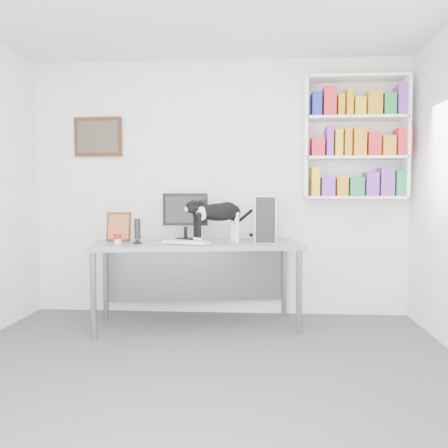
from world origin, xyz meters
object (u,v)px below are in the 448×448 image
object	(u,v)px
desk	(197,284)
cat	(218,222)
monitor	(185,216)
keyboard	(186,242)
leaning_print	(119,226)
speaker	(137,231)
soup_can	(118,239)
bookshelf	(355,138)
pc_tower	(266,219)

from	to	relation	value
desk	cat	bearing A→B (deg)	-28.20
desk	monitor	bearing A→B (deg)	113.58
keyboard	leaning_print	distance (m)	0.76
speaker	soup_can	bearing A→B (deg)	-163.64
leaning_print	soup_can	xyz separation A→B (m)	(0.09, -0.35, -0.10)
keyboard	leaning_print	size ratio (longest dim) A/B	1.45
bookshelf	pc_tower	world-z (taller)	bookshelf
speaker	desk	bearing A→B (deg)	-3.93
bookshelf	desk	size ratio (longest dim) A/B	0.63
desk	keyboard	distance (m)	0.46
keyboard	cat	world-z (taller)	cat
monitor	keyboard	world-z (taller)	monitor
keyboard	pc_tower	size ratio (longest dim) A/B	0.97
monitor	speaker	distance (m)	0.56
keyboard	pc_tower	distance (m)	0.83
bookshelf	keyboard	world-z (taller)	bookshelf
monitor	speaker	world-z (taller)	monitor
leaning_print	cat	xyz separation A→B (m)	(1.00, -0.16, 0.05)
pc_tower	leaning_print	xyz separation A→B (m)	(-1.45, -0.08, -0.07)
bookshelf	keyboard	bearing A→B (deg)	-160.86
speaker	bookshelf	bearing A→B (deg)	-4.75
speaker	pc_tower	bearing A→B (deg)	-5.04
monitor	keyboard	xyz separation A→B (m)	(0.07, -0.39, -0.23)
desk	monitor	world-z (taller)	monitor
pc_tower	speaker	world-z (taller)	pc_tower
pc_tower	leaning_print	world-z (taller)	pc_tower
cat	keyboard	bearing A→B (deg)	165.47
monitor	soup_can	distance (m)	0.77
pc_tower	bookshelf	bearing A→B (deg)	16.71
keyboard	soup_can	distance (m)	0.63
keyboard	leaning_print	world-z (taller)	leaning_print
bookshelf	monitor	size ratio (longest dim) A/B	2.57
desk	soup_can	distance (m)	0.88
soup_can	cat	size ratio (longest dim) A/B	0.15
monitor	keyboard	bearing A→B (deg)	-82.53
speaker	leaning_print	xyz separation A→B (m)	(-0.25, 0.23, 0.03)
monitor	desk	bearing A→B (deg)	-59.85
cat	bookshelf	bearing A→B (deg)	-12.45
speaker	cat	size ratio (longest dim) A/B	0.38
keyboard	cat	distance (m)	0.35
keyboard	pc_tower	xyz separation A→B (m)	(0.74, 0.32, 0.21)
pc_tower	speaker	distance (m)	1.25
desk	cat	size ratio (longest dim) A/B	3.04
cat	desk	bearing A→B (deg)	128.56
pc_tower	cat	world-z (taller)	pc_tower
bookshelf	monitor	bearing A→B (deg)	-174.14
bookshelf	leaning_print	world-z (taller)	bookshelf
speaker	soup_can	world-z (taller)	speaker
keyboard	speaker	bearing A→B (deg)	-165.82
bookshelf	keyboard	distance (m)	2.01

